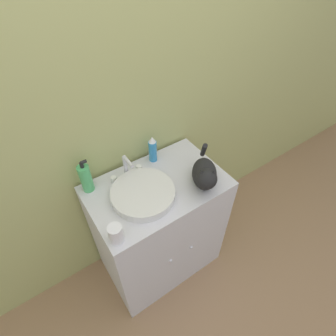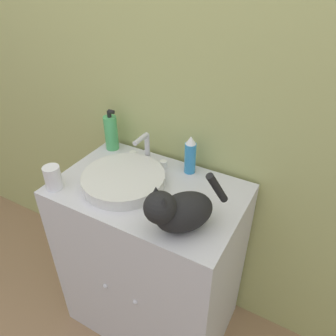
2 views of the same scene
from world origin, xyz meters
The scene contains 8 objects.
wall_back centered at (0.00, 0.55, 1.25)m, with size 6.00×0.05×2.50m.
vanity_cabinet centered at (0.00, 0.25, 0.45)m, with size 0.80×0.52×0.89m.
sink_basin centered at (-0.11, 0.23, 0.92)m, with size 0.35×0.35×0.05m.
faucet centered at (-0.11, 0.41, 0.97)m, with size 0.20×0.11×0.16m.
cat centered at (0.22, 0.11, 0.98)m, with size 0.25×0.30×0.21m.
soap_bottle centered at (-0.33, 0.45, 0.98)m, with size 0.06×0.06×0.21m.
spray_bottle centered at (0.10, 0.45, 0.98)m, with size 0.05×0.05×0.18m.
cup centered at (-0.34, 0.07, 0.95)m, with size 0.07×0.07×0.10m.
Camera 2 is at (0.60, -0.65, 1.73)m, focal length 35.00 mm.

